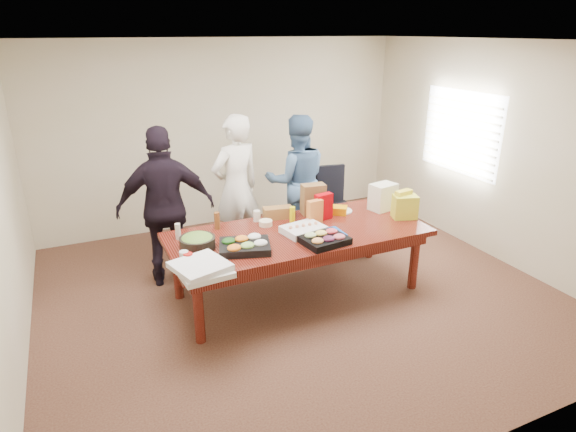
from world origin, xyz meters
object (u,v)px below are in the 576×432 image
person_right (297,181)px  office_chair (336,205)px  conference_table (298,263)px  salad_bowl (197,243)px  person_center (236,189)px  sheet_cake (303,230)px

person_right → office_chair: bearing=-176.3°
conference_table → salad_bowl: 1.18m
person_center → conference_table: bearing=88.1°
person_center → person_right: size_ratio=1.05×
person_center → salad_bowl: bearing=38.9°
sheet_cake → salad_bowl: size_ratio=1.19×
office_chair → salad_bowl: (-2.27, -1.15, 0.32)m
conference_table → person_center: 1.34m
sheet_cake → person_right: bearing=57.4°
person_center → sheet_cake: size_ratio=4.34×
conference_table → sheet_cake: (0.03, -0.05, 0.41)m
person_center → salad_bowl: 1.40m
person_right → person_center: bearing=21.4°
office_chair → sheet_cake: 1.70m
conference_table → person_right: person_right is taller
conference_table → person_right: size_ratio=1.57×
person_center → salad_bowl: size_ratio=5.17×
salad_bowl → office_chair: bearing=26.9°
conference_table → salad_bowl: size_ratio=7.76×
conference_table → office_chair: size_ratio=2.87×
person_center → salad_bowl: (-0.81, -1.14, -0.12)m
person_center → sheet_cake: person_center is taller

